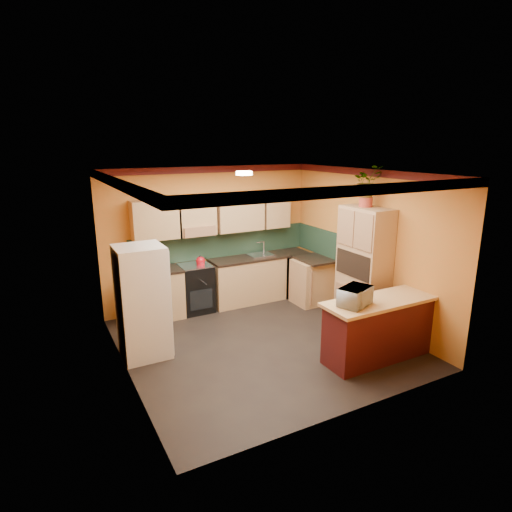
{
  "coord_description": "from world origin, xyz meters",
  "views": [
    {
      "loc": [
        -3.05,
        -5.52,
        3.12
      ],
      "look_at": [
        0.13,
        0.45,
        1.33
      ],
      "focal_mm": 30.0,
      "sensor_mm": 36.0,
      "label": 1
    }
  ],
  "objects": [
    {
      "name": "base_cabinets_right",
      "position": [
        1.8,
        1.11,
        0.44
      ],
      "size": [
        0.6,
        0.8,
        0.88
      ],
      "primitive_type": "cube",
      "color": "tan",
      "rests_on": "ground"
    },
    {
      "name": "fern",
      "position": [
        1.85,
        -0.17,
        2.52
      ],
      "size": [
        0.5,
        0.45,
        0.52
      ],
      "primitive_type": "imported",
      "rotation": [
        0.0,
        0.0,
        -0.09
      ],
      "color": "tan",
      "rests_on": "fern_pot"
    },
    {
      "name": "kettle",
      "position": [
        -0.35,
        1.75,
        1.0
      ],
      "size": [
        0.19,
        0.19,
        0.18
      ],
      "primitive_type": null,
      "rotation": [
        0.0,
        0.0,
        -0.09
      ],
      "color": "#AC0B16",
      "rests_on": "stove"
    },
    {
      "name": "fridge",
      "position": [
        -1.75,
        0.49,
        0.85
      ],
      "size": [
        0.68,
        0.66,
        1.7
      ],
      "primitive_type": "cube",
      "color": "silver",
      "rests_on": "ground"
    },
    {
      "name": "sink",
      "position": [
        0.95,
        1.8,
        0.94
      ],
      "size": [
        0.48,
        0.4,
        0.03
      ],
      "primitive_type": "cube",
      "color": "silver",
      "rests_on": "countertop_back"
    },
    {
      "name": "base_cabinets_back",
      "position": [
        0.17,
        1.8,
        0.44
      ],
      "size": [
        3.65,
        0.6,
        0.88
      ],
      "primitive_type": "cube",
      "color": "tan",
      "rests_on": "ground"
    },
    {
      "name": "room_shell",
      "position": [
        0.02,
        0.28,
        2.09
      ],
      "size": [
        4.24,
        4.24,
        2.72
      ],
      "color": "black",
      "rests_on": "ground"
    },
    {
      "name": "stove",
      "position": [
        -0.45,
        1.8,
        0.46
      ],
      "size": [
        0.58,
        0.58,
        0.91
      ],
      "primitive_type": "cube",
      "color": "black",
      "rests_on": "ground"
    },
    {
      "name": "pantry",
      "position": [
        1.85,
        -0.22,
        1.05
      ],
      "size": [
        0.48,
        0.9,
        2.1
      ],
      "primitive_type": "cube",
      "color": "tan",
      "rests_on": "ground"
    },
    {
      "name": "countertop_right",
      "position": [
        1.8,
        1.11,
        0.9
      ],
      "size": [
        0.62,
        0.8,
        0.04
      ],
      "primitive_type": "cube",
      "color": "black",
      "rests_on": "base_cabinets_right"
    },
    {
      "name": "microwave",
      "position": [
        0.79,
        -1.24,
        1.06
      ],
      "size": [
        0.57,
        0.48,
        0.27
      ],
      "primitive_type": "imported",
      "rotation": [
        0.0,
        0.0,
        0.39
      ],
      "color": "silver",
      "rests_on": "bar_top"
    },
    {
      "name": "bar_top",
      "position": [
        1.34,
        -1.24,
        0.91
      ],
      "size": [
        1.9,
        0.65,
        0.05
      ],
      "primitive_type": "cube",
      "color": "#DBB06B",
      "rests_on": "breakfast_bar"
    },
    {
      "name": "breakfast_bar",
      "position": [
        1.34,
        -1.24,
        0.44
      ],
      "size": [
        1.8,
        0.55,
        0.88
      ],
      "primitive_type": "cube",
      "color": "#441012",
      "rests_on": "ground"
    },
    {
      "name": "countertop_back",
      "position": [
        0.17,
        1.8,
        0.9
      ],
      "size": [
        3.65,
        0.62,
        0.04
      ],
      "primitive_type": "cube",
      "color": "black",
      "rests_on": "base_cabinets_back"
    },
    {
      "name": "fern_pot",
      "position": [
        1.85,
        -0.17,
        2.18
      ],
      "size": [
        0.22,
        0.22,
        0.16
      ],
      "primitive_type": "cylinder",
      "color": "#A13526",
      "rests_on": "pantry"
    }
  ]
}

